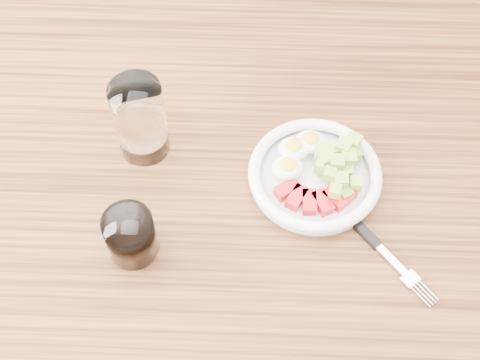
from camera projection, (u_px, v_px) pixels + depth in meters
name	position (u px, v px, depth m)	size (l,w,h in m)	color
ground	(244.00, 358.00, 1.62)	(4.00, 4.00, 0.00)	brown
dining_table	(246.00, 229.00, 1.05)	(1.50, 0.90, 0.77)	brown
bowl	(315.00, 172.00, 0.97)	(0.20, 0.20, 0.05)	white
fork	(368.00, 236.00, 0.93)	(0.14, 0.17, 0.01)	black
water_glass	(140.00, 120.00, 0.96)	(0.07, 0.07, 0.13)	white
coffee_glass	(131.00, 236.00, 0.89)	(0.07, 0.07, 0.08)	white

